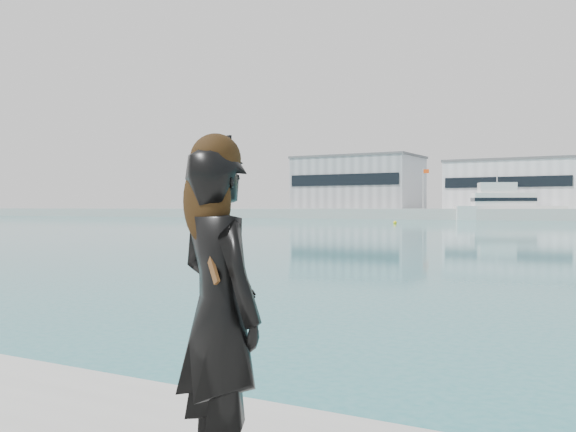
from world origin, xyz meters
name	(u,v)px	position (x,y,z in m)	size (l,w,h in m)	color
warehouse_grey_left	(358,182)	(-55.00, 127.98, 7.76)	(26.52, 16.36, 11.50)	gray
warehouse_white	(514,184)	(-22.00, 127.98, 6.76)	(24.48, 15.35, 9.50)	silver
flagpole_left	(424,186)	(-37.91, 121.00, 6.54)	(1.28, 0.16, 8.00)	silver
motor_yacht	(506,206)	(-20.86, 114.58, 2.44)	(19.13, 12.12, 8.68)	white
buoy_far	(395,224)	(-28.53, 79.54, 0.00)	(0.50, 0.50, 0.50)	yellow
woman	(219,303)	(-0.01, -0.23, 1.69)	(0.72, 0.62, 1.77)	black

